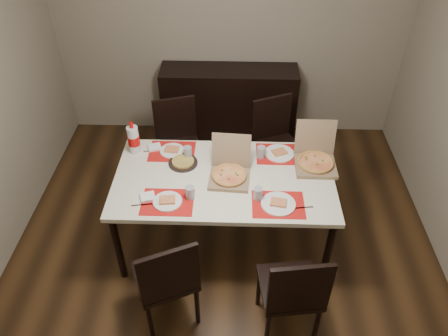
{
  "coord_description": "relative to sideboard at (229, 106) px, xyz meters",
  "views": [
    {
      "loc": [
        0.08,
        -2.5,
        3.1
      ],
      "look_at": [
        -0.01,
        0.19,
        0.85
      ],
      "focal_mm": 35.0,
      "sensor_mm": 36.0,
      "label": 1
    }
  ],
  "objects": [
    {
      "name": "faina_plate",
      "position": [
        -0.36,
        -1.42,
        0.31
      ],
      "size": [
        0.25,
        0.25,
        0.03
      ],
      "color": "black",
      "rests_on": "dining_table"
    },
    {
      "name": "setting_far_left",
      "position": [
        -0.45,
        -1.28,
        0.32
      ],
      "size": [
        0.45,
        0.3,
        0.11
      ],
      "color": "red",
      "rests_on": "dining_table"
    },
    {
      "name": "dining_table",
      "position": [
        -0.01,
        -1.59,
        0.23
      ],
      "size": [
        1.8,
        1.0,
        0.75
      ],
      "color": "beige",
      "rests_on": "ground"
    },
    {
      "name": "chair_far_right",
      "position": [
        0.48,
        -0.72,
        0.06
      ],
      "size": [
        0.55,
        0.55,
        0.93
      ],
      "color": "black",
      "rests_on": "ground"
    },
    {
      "name": "chair_near_right",
      "position": [
        0.5,
        -2.5,
        0.06
      ],
      "size": [
        0.47,
        0.47,
        0.93
      ],
      "color": "black",
      "rests_on": "ground"
    },
    {
      "name": "room_walls",
      "position": [
        0.0,
        -1.35,
        1.28
      ],
      "size": [
        3.84,
        4.02,
        2.62
      ],
      "color": "gray",
      "rests_on": "ground"
    },
    {
      "name": "pizza_box_right",
      "position": [
        0.76,
        -1.4,
        0.36
      ],
      "size": [
        0.34,
        0.38,
        0.34
      ],
      "color": "#7E6548",
      "rests_on": "dining_table"
    },
    {
      "name": "chair_near_left",
      "position": [
        -0.39,
        -2.43,
        0.06
      ],
      "size": [
        0.55,
        0.55,
        0.93
      ],
      "color": "black",
      "rests_on": "ground"
    },
    {
      "name": "sideboard",
      "position": [
        0.0,
        0.0,
        0.0
      ],
      "size": [
        1.5,
        0.4,
        0.9
      ],
      "primitive_type": "cube",
      "color": "black",
      "rests_on": "ground"
    },
    {
      "name": "ground",
      "position": [
        0.0,
        -1.78,
        -0.46
      ],
      "size": [
        3.8,
        4.0,
        0.02
      ],
      "primitive_type": "cube",
      "color": "#3D2613",
      "rests_on": "ground"
    },
    {
      "name": "napkin_loose",
      "position": [
        0.03,
        -1.63,
        0.31
      ],
      "size": [
        0.16,
        0.15,
        0.02
      ],
      "primitive_type": "cube",
      "rotation": [
        0.0,
        0.0,
        0.46
      ],
      "color": "white",
      "rests_on": "dining_table"
    },
    {
      "name": "setting_near_left",
      "position": [
        -0.4,
        -1.88,
        0.32
      ],
      "size": [
        0.48,
        0.3,
        0.11
      ],
      "color": "red",
      "rests_on": "dining_table"
    },
    {
      "name": "dip_bowl",
      "position": [
        0.1,
        -1.41,
        0.31
      ],
      "size": [
        0.13,
        0.13,
        0.03
      ],
      "primitive_type": "imported",
      "rotation": [
        0.0,
        0.0,
        0.18
      ],
      "color": "white",
      "rests_on": "dining_table"
    },
    {
      "name": "setting_near_right",
      "position": [
        0.38,
        -1.88,
        0.32
      ],
      "size": [
        0.47,
        0.3,
        0.11
      ],
      "color": "red",
      "rests_on": "dining_table"
    },
    {
      "name": "soda_bottle",
      "position": [
        -0.8,
        -1.27,
        0.43
      ],
      "size": [
        0.1,
        0.1,
        0.3
      ],
      "color": "silver",
      "rests_on": "dining_table"
    },
    {
      "name": "pizza_box_center",
      "position": [
        0.04,
        -1.58,
        0.35
      ],
      "size": [
        0.34,
        0.38,
        0.32
      ],
      "color": "#7E6548",
      "rests_on": "dining_table"
    },
    {
      "name": "chair_far_left",
      "position": [
        -0.49,
        -0.77,
        0.06
      ],
      "size": [
        0.53,
        0.53,
        0.93
      ],
      "color": "black",
      "rests_on": "ground"
    },
    {
      "name": "setting_far_right",
      "position": [
        0.42,
        -1.28,
        0.32
      ],
      "size": [
        0.46,
        0.3,
        0.11
      ],
      "color": "red",
      "rests_on": "dining_table"
    }
  ]
}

